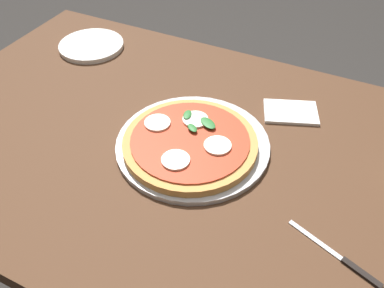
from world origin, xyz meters
The scene contains 6 objects.
dining_table centered at (0.00, 0.00, 0.62)m, with size 1.26×0.86×0.73m.
serving_tray centered at (-0.07, 0.00, 0.73)m, with size 0.35×0.35×0.01m, color silver.
pizza centered at (-0.07, 0.01, 0.75)m, with size 0.30×0.30×0.03m.
plate_white centered at (0.39, -0.26, 0.73)m, with size 0.19×0.19×0.01m, color white.
napkin centered at (-0.24, -0.21, 0.73)m, with size 0.13×0.09×0.01m, color white.
knife centered at (-0.44, 0.15, 0.73)m, with size 0.18×0.07×0.01m.
Camera 1 is at (-0.37, 0.62, 1.37)m, focal length 39.03 mm.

